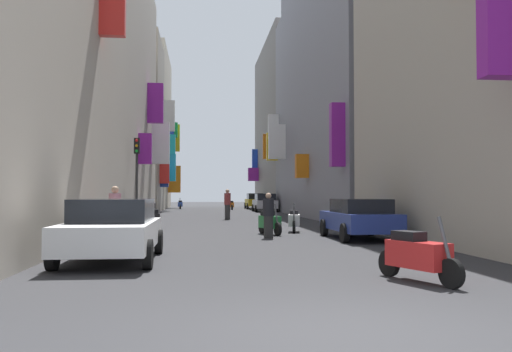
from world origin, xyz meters
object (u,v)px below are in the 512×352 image
(parked_car_blue, at_px, (359,218))
(scooter_orange, at_px, (231,205))
(pedestrian_crossing, at_px, (227,204))
(parked_car_silver, at_px, (265,202))
(scooter_white, at_px, (294,220))
(scooter_black, at_px, (155,218))
(pedestrian_near_right, at_px, (268,216))
(traffic_light_near_corner, at_px, (137,166))
(scooter_green, at_px, (270,222))
(parked_car_white, at_px, (113,228))
(pedestrian_near_left, at_px, (115,214))
(scooter_red, at_px, (417,255))
(scooter_blue, at_px, (180,204))
(parked_car_yellow, at_px, (255,201))

(parked_car_blue, relative_size, scooter_orange, 2.33)
(scooter_orange, height_order, pedestrian_crossing, pedestrian_crossing)
(parked_car_silver, bearing_deg, scooter_white, -94.11)
(scooter_black, height_order, pedestrian_near_right, pedestrian_near_right)
(scooter_black, relative_size, traffic_light_near_corner, 0.43)
(scooter_green, height_order, pedestrian_crossing, pedestrian_crossing)
(parked_car_white, height_order, pedestrian_crossing, pedestrian_crossing)
(scooter_green, relative_size, pedestrian_near_left, 1.01)
(scooter_red, height_order, scooter_black, same)
(parked_car_silver, height_order, traffic_light_near_corner, traffic_light_near_corner)
(parked_car_silver, distance_m, scooter_blue, 12.27)
(scooter_white, bearing_deg, scooter_black, 158.98)
(scooter_green, bearing_deg, pedestrian_near_right, -98.49)
(scooter_black, xyz_separation_m, scooter_green, (4.47, -3.45, 0.00))
(parked_car_silver, distance_m, scooter_green, 26.47)
(parked_car_white, distance_m, pedestrian_near_right, 7.32)
(pedestrian_near_right, bearing_deg, scooter_orange, 88.93)
(scooter_red, xyz_separation_m, scooter_orange, (-0.72, 43.87, -0.00))
(traffic_light_near_corner, bearing_deg, scooter_white, -37.89)
(pedestrian_near_left, relative_size, traffic_light_near_corner, 0.42)
(parked_car_white, distance_m, pedestrian_near_left, 5.11)
(scooter_white, xyz_separation_m, scooter_red, (-0.03, -12.45, 0.00))
(parked_car_white, relative_size, scooter_green, 2.49)
(scooter_green, height_order, traffic_light_near_corner, traffic_light_near_corner)
(parked_car_silver, relative_size, scooter_red, 2.21)
(scooter_black, height_order, pedestrian_crossing, pedestrian_crossing)
(parked_car_blue, distance_m, scooter_red, 8.94)
(pedestrian_near_left, height_order, pedestrian_near_right, pedestrian_near_left)
(parked_car_blue, distance_m, pedestrian_near_left, 7.92)
(parked_car_silver, distance_m, parked_car_blue, 28.66)
(parked_car_blue, xyz_separation_m, traffic_light_near_corner, (-8.27, 8.89, 2.14))
(parked_car_yellow, relative_size, parked_car_blue, 1.05)
(scooter_orange, bearing_deg, scooter_red, -89.06)
(scooter_white, xyz_separation_m, traffic_light_near_corner, (-6.72, 5.23, 2.39))
(scooter_blue, bearing_deg, scooter_orange, -33.67)
(parked_car_yellow, bearing_deg, scooter_green, -94.81)
(parked_car_blue, distance_m, scooter_black, 9.23)
(scooter_white, distance_m, traffic_light_near_corner, 8.85)
(scooter_red, distance_m, scooter_orange, 43.88)
(pedestrian_crossing, distance_m, pedestrian_near_right, 13.75)
(scooter_white, distance_m, scooter_black, 6.01)
(scooter_green, bearing_deg, pedestrian_crossing, 94.52)
(scooter_white, bearing_deg, parked_car_white, -122.39)
(parked_car_blue, xyz_separation_m, parked_car_white, (-7.20, -5.24, 0.02))
(parked_car_silver, xyz_separation_m, pedestrian_near_right, (-3.18, -27.95, -0.04))
(pedestrian_near_left, distance_m, traffic_light_near_corner, 9.29)
(scooter_orange, bearing_deg, parked_car_silver, -68.41)
(traffic_light_near_corner, bearing_deg, parked_car_silver, 66.70)
(parked_car_silver, bearing_deg, parked_car_blue, -90.49)
(pedestrian_near_left, bearing_deg, scooter_white, 31.09)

